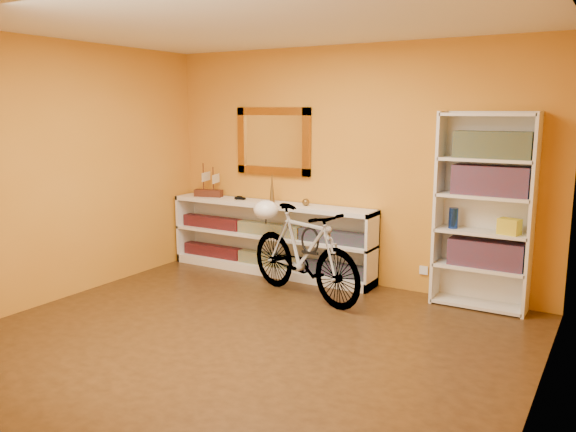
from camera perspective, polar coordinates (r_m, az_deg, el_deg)
The scene contains 24 objects.
floor at distance 5.01m, azimuth -4.17°, elevation -12.09°, with size 4.50×4.00×0.01m, color #331F0E.
ceiling at distance 4.68m, azimuth -4.62°, elevation 18.94°, with size 4.50×4.00×0.01m, color silver.
back_wall at distance 6.40m, azimuth 5.98°, elevation 4.91°, with size 4.50×0.01×2.60m, color #C3781D.
left_wall at distance 6.23m, azimuth -21.69°, elevation 4.08°, with size 0.01×4.00×2.60m, color #C3781D.
right_wall at distance 3.86m, azimuth 24.25°, elevation 0.41°, with size 0.01×4.00×2.60m, color #C3781D.
gilt_mirror at distance 6.80m, azimuth -1.48°, elevation 7.39°, with size 0.98×0.06×0.78m, color #8C5A19.
wall_socket at distance 6.26m, azimuth 13.25°, elevation -5.24°, with size 0.09×0.01×0.09m, color silver.
console_unit at distance 6.80m, azimuth -1.77°, elevation -2.19°, with size 2.60×0.35×0.85m, color silver, non-canonical shape.
cd_row_lower at distance 6.85m, azimuth -1.85°, elevation -4.30°, with size 2.50×0.13×0.14m, color black.
cd_row_upper at distance 6.76m, azimuth -1.86°, elevation -1.31°, with size 2.50×0.13×0.14m, color navy.
model_ship at distance 7.21m, azimuth -7.88°, elevation 3.54°, with size 0.35×0.13×0.41m, color #3E1B11, non-canonical shape.
toy_car at distance 6.95m, azimuth -4.74°, elevation 1.63°, with size 0.00×0.00×0.00m, color black.
bronze_ornament at distance 6.68m, azimuth -1.59°, elevation 2.84°, with size 0.06×0.06×0.36m, color brown.
decorative_orb at distance 6.48m, azimuth 1.77°, elevation 1.37°, with size 0.08×0.08×0.08m, color brown.
bookcase at distance 5.82m, azimuth 18.74°, elevation 0.39°, with size 0.90×0.30×1.90m, color silver, non-canonical shape.
book_row_a at distance 5.90m, azimuth 18.98°, elevation -3.54°, with size 0.70×0.22×0.26m, color maroon.
book_row_b at distance 5.77m, azimuth 19.40°, elevation 3.32°, with size 0.70×0.22×0.28m, color maroon.
book_row_c at distance 5.74m, azimuth 19.60°, elevation 6.64°, with size 0.70×0.22×0.25m, color #163C4E.
travel_mug at distance 5.88m, azimuth 16.02°, elevation -0.20°, with size 0.09×0.09×0.20m, color navy.
red_tin at distance 5.83m, azimuth 17.22°, elevation 6.54°, with size 0.15×0.15×0.19m, color maroon.
yellow_bag at distance 5.76m, azimuth 21.02°, elevation -0.98°, with size 0.19×0.13×0.15m, color gold.
bicycle at distance 5.90m, azimuth 1.56°, elevation -3.62°, with size 1.62×0.42×0.95m, color silver.
helmet at distance 6.29m, azimuth -2.20°, elevation 0.63°, with size 0.28×0.27×0.21m, color white.
u_lock at distance 5.80m, azimuth 2.20°, elevation -2.43°, with size 0.20×0.20×0.02m, color black.
Camera 1 is at (2.65, -3.79, 1.91)m, focal length 36.00 mm.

